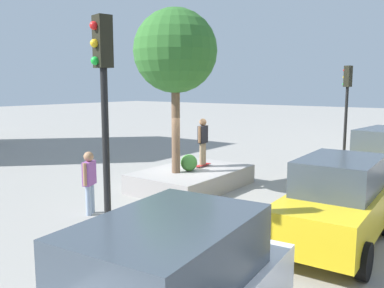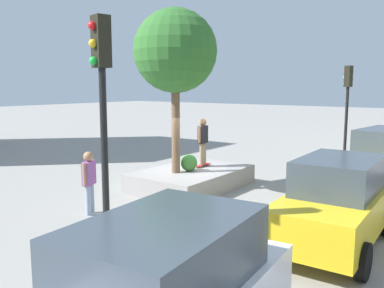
{
  "view_description": "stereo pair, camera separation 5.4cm",
  "coord_description": "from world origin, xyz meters",
  "px_view_note": "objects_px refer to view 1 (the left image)",
  "views": [
    {
      "loc": [
        11.15,
        8.5,
        3.55
      ],
      "look_at": [
        -0.17,
        0.21,
        1.55
      ],
      "focal_mm": 38.41,
      "sensor_mm": 36.0,
      "label": 1
    },
    {
      "loc": [
        11.12,
        8.54,
        3.55
      ],
      "look_at": [
        -0.17,
        0.21,
        1.55
      ],
      "focal_mm": 38.41,
      "sensor_mm": 36.0,
      "label": 2
    }
  ],
  "objects_px": {
    "traffic_light_median": "(347,100)",
    "bystander_watching": "(89,178)",
    "skateboarder": "(203,138)",
    "planter_ledge": "(192,179)",
    "plaza_tree": "(175,52)",
    "traffic_light_corner": "(104,107)",
    "skateboard": "(203,165)",
    "taxi_cab": "(337,202)"
  },
  "relations": [
    {
      "from": "traffic_light_median",
      "to": "planter_ledge",
      "type": "bearing_deg",
      "value": -30.12
    },
    {
      "from": "skateboard",
      "to": "traffic_light_corner",
      "type": "height_order",
      "value": "traffic_light_corner"
    },
    {
      "from": "taxi_cab",
      "to": "bystander_watching",
      "type": "xyz_separation_m",
      "value": [
        1.77,
        -6.2,
        0.02
      ]
    },
    {
      "from": "traffic_light_corner",
      "to": "traffic_light_median",
      "type": "relative_size",
      "value": 1.08
    },
    {
      "from": "skateboarder",
      "to": "traffic_light_corner",
      "type": "relative_size",
      "value": 0.36
    },
    {
      "from": "taxi_cab",
      "to": "traffic_light_median",
      "type": "height_order",
      "value": "traffic_light_median"
    },
    {
      "from": "traffic_light_median",
      "to": "plaza_tree",
      "type": "bearing_deg",
      "value": -28.33
    },
    {
      "from": "plaza_tree",
      "to": "skateboarder",
      "type": "distance_m",
      "value": 3.25
    },
    {
      "from": "traffic_light_median",
      "to": "bystander_watching",
      "type": "bearing_deg",
      "value": -21.61
    },
    {
      "from": "skateboarder",
      "to": "taxi_cab",
      "type": "relative_size",
      "value": 0.39
    },
    {
      "from": "skateboard",
      "to": "traffic_light_corner",
      "type": "xyz_separation_m",
      "value": [
        7.27,
        3.0,
        2.48
      ]
    },
    {
      "from": "planter_ledge",
      "to": "traffic_light_corner",
      "type": "bearing_deg",
      "value": 24.42
    },
    {
      "from": "skateboard",
      "to": "skateboarder",
      "type": "bearing_deg",
      "value": 0.0
    },
    {
      "from": "traffic_light_median",
      "to": "bystander_watching",
      "type": "height_order",
      "value": "traffic_light_median"
    },
    {
      "from": "taxi_cab",
      "to": "traffic_light_corner",
      "type": "xyz_separation_m",
      "value": [
        4.3,
        -2.67,
        2.19
      ]
    },
    {
      "from": "skateboard",
      "to": "traffic_light_median",
      "type": "distance_m",
      "value": 6.72
    },
    {
      "from": "plaza_tree",
      "to": "taxi_cab",
      "type": "height_order",
      "value": "plaza_tree"
    },
    {
      "from": "planter_ledge",
      "to": "bystander_watching",
      "type": "distance_m",
      "value": 4.17
    },
    {
      "from": "plaza_tree",
      "to": "taxi_cab",
      "type": "bearing_deg",
      "value": 74.68
    },
    {
      "from": "planter_ledge",
      "to": "traffic_light_corner",
      "type": "distance_m",
      "value": 7.81
    },
    {
      "from": "taxi_cab",
      "to": "planter_ledge",
      "type": "bearing_deg",
      "value": -112.17
    },
    {
      "from": "skateboard",
      "to": "traffic_light_median",
      "type": "xyz_separation_m",
      "value": [
        -5.3,
        3.45,
        2.27
      ]
    },
    {
      "from": "plaza_tree",
      "to": "bystander_watching",
      "type": "xyz_separation_m",
      "value": [
        3.36,
        -0.38,
        -3.62
      ]
    },
    {
      "from": "planter_ledge",
      "to": "plaza_tree",
      "type": "relative_size",
      "value": 0.77
    },
    {
      "from": "traffic_light_corner",
      "to": "taxi_cab",
      "type": "bearing_deg",
      "value": 148.15
    },
    {
      "from": "plaza_tree",
      "to": "traffic_light_corner",
      "type": "distance_m",
      "value": 6.84
    },
    {
      "from": "skateboard",
      "to": "bystander_watching",
      "type": "relative_size",
      "value": 0.45
    },
    {
      "from": "skateboard",
      "to": "taxi_cab",
      "type": "distance_m",
      "value": 6.41
    },
    {
      "from": "taxi_cab",
      "to": "bystander_watching",
      "type": "bearing_deg",
      "value": -74.07
    },
    {
      "from": "traffic_light_corner",
      "to": "planter_ledge",
      "type": "bearing_deg",
      "value": -155.58
    },
    {
      "from": "planter_ledge",
      "to": "skateboard",
      "type": "height_order",
      "value": "skateboard"
    },
    {
      "from": "skateboard",
      "to": "planter_ledge",
      "type": "bearing_deg",
      "value": -0.33
    },
    {
      "from": "planter_ledge",
      "to": "traffic_light_corner",
      "type": "relative_size",
      "value": 0.88
    },
    {
      "from": "plaza_tree",
      "to": "traffic_light_corner",
      "type": "height_order",
      "value": "plaza_tree"
    },
    {
      "from": "plaza_tree",
      "to": "bystander_watching",
      "type": "distance_m",
      "value": 4.95
    },
    {
      "from": "traffic_light_corner",
      "to": "traffic_light_median",
      "type": "distance_m",
      "value": 12.58
    },
    {
      "from": "skateboard",
      "to": "taxi_cab",
      "type": "xyz_separation_m",
      "value": [
        2.96,
        5.67,
        0.29
      ]
    },
    {
      "from": "plaza_tree",
      "to": "bystander_watching",
      "type": "bearing_deg",
      "value": -6.41
    },
    {
      "from": "skateboarder",
      "to": "planter_ledge",
      "type": "bearing_deg",
      "value": -0.33
    },
    {
      "from": "taxi_cab",
      "to": "traffic_light_median",
      "type": "xyz_separation_m",
      "value": [
        -8.27,
        -2.22,
        1.98
      ]
    },
    {
      "from": "plaza_tree",
      "to": "planter_ledge",
      "type": "bearing_deg",
      "value": 168.78
    },
    {
      "from": "planter_ledge",
      "to": "taxi_cab",
      "type": "bearing_deg",
      "value": 67.83
    }
  ]
}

